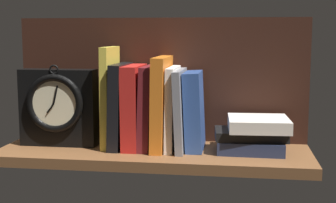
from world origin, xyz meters
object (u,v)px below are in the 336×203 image
object	(u,v)px
book_white_catcher	(173,108)
book_blue_modern	(194,111)
book_orange_pandolfini	(162,103)
book_stack_side	(254,135)
framed_clock	(58,107)
book_red_requiem	(134,106)
book_black_skeptic	(120,105)
book_yellow_seinlanguage	(110,97)
book_maroon_dawkins	(149,107)
book_gray_chess	(181,109)

from	to	relation	value
book_white_catcher	book_blue_modern	bearing A→B (deg)	0.00
book_orange_pandolfini	book_stack_side	distance (cm)	23.53
framed_clock	book_stack_side	world-z (taller)	framed_clock
book_red_requiem	book_orange_pandolfini	xyz separation A→B (cm)	(6.84, 0.00, 1.07)
book_red_requiem	book_stack_side	xyz separation A→B (cm)	(29.25, -0.87, -6.05)
framed_clock	book_orange_pandolfini	bearing A→B (deg)	3.47
book_orange_pandolfini	book_blue_modern	distance (cm)	8.23
book_black_skeptic	framed_clock	size ratio (longest dim) A/B	1.01
book_yellow_seinlanguage	framed_clock	world-z (taller)	book_yellow_seinlanguage
book_yellow_seinlanguage	book_blue_modern	size ratio (longest dim) A/B	1.31
book_red_requiem	book_stack_side	size ratio (longest dim) A/B	1.13
book_stack_side	book_blue_modern	bearing A→B (deg)	176.54
book_black_skeptic	book_maroon_dawkins	size ratio (longest dim) A/B	1.02
framed_clock	book_maroon_dawkins	bearing A→B (deg)	3.95
book_red_requiem	framed_clock	world-z (taller)	framed_clock
book_blue_modern	book_stack_side	world-z (taller)	book_blue_modern
book_white_catcher	book_blue_modern	distance (cm)	5.34
book_gray_chess	book_stack_side	xyz separation A→B (cm)	(17.55, -0.87, -5.57)
book_red_requiem	book_stack_side	bearing A→B (deg)	-1.70
book_stack_side	book_black_skeptic	bearing A→B (deg)	178.48
framed_clock	book_stack_side	size ratio (longest dim) A/B	1.14
book_white_catcher	framed_clock	size ratio (longest dim) A/B	0.97
book_black_skeptic	book_stack_side	bearing A→B (deg)	-1.52
book_blue_modern	framed_clock	size ratio (longest dim) A/B	0.92
book_black_skeptic	framed_clock	distance (cm)	15.72
book_black_skeptic	book_gray_chess	world-z (taller)	book_black_skeptic
book_orange_pandolfini	book_stack_side	size ratio (longest dim) A/B	1.25
book_yellow_seinlanguage	book_orange_pandolfini	bearing A→B (deg)	0.00
book_orange_pandolfini	book_white_catcher	distance (cm)	2.99
book_yellow_seinlanguage	book_stack_side	size ratio (longest dim) A/B	1.38
book_black_skeptic	book_maroon_dawkins	world-z (taller)	book_black_skeptic
book_white_catcher	framed_clock	distance (cm)	28.82
book_red_requiem	book_maroon_dawkins	xyz separation A→B (cm)	(3.63, 0.00, -0.07)
book_white_catcher	book_gray_chess	xyz separation A→B (cm)	(2.14, 0.00, -0.32)
book_maroon_dawkins	book_blue_modern	distance (cm)	11.26
book_red_requiem	framed_clock	xyz separation A→B (cm)	(-19.22, -1.58, -0.24)
book_maroon_dawkins	book_blue_modern	world-z (taller)	book_maroon_dawkins
book_black_skeptic	book_red_requiem	bearing A→B (deg)	0.00
book_black_skeptic	book_blue_modern	distance (cm)	18.47
book_black_skeptic	book_white_catcher	bearing A→B (deg)	0.00
book_orange_pandolfini	book_gray_chess	size ratio (longest dim) A/B	1.16
book_black_skeptic	book_gray_chess	xyz separation A→B (cm)	(15.28, 0.00, -0.65)
book_maroon_dawkins	book_gray_chess	world-z (taller)	book_maroon_dawkins
book_gray_chess	framed_clock	size ratio (longest dim) A/B	0.94
book_gray_chess	book_blue_modern	bearing A→B (deg)	0.00
book_orange_pandolfini	book_white_catcher	xyz separation A→B (cm)	(2.72, 0.00, -1.23)
book_black_skeptic	book_stack_side	size ratio (longest dim) A/B	1.15
book_maroon_dawkins	book_red_requiem	bearing A→B (deg)	180.00
book_stack_side	book_yellow_seinlanguage	bearing A→B (deg)	178.59
book_black_skeptic	book_red_requiem	world-z (taller)	book_black_skeptic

